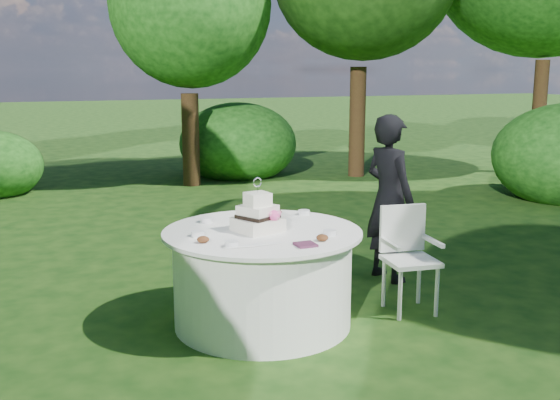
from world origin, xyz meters
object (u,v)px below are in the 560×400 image
object	(u,v)px
guest	(389,198)
chair	(407,250)
napkins	(305,245)
table	(263,277)
cake	(258,217)

from	to	relation	value
guest	chair	bearing A→B (deg)	147.76
napkins	chair	size ratio (longest dim) A/B	0.16
napkins	guest	world-z (taller)	guest
napkins	table	distance (m)	0.68
table	cake	distance (m)	0.50
guest	table	distance (m)	1.71
cake	table	bearing A→B (deg)	8.48
cake	chair	xyz separation A→B (m)	(1.28, -0.14, -0.37)
napkins	cake	size ratio (longest dim) A/B	0.33
table	cake	xyz separation A→B (m)	(-0.04, -0.01, 0.50)
table	chair	world-z (taller)	chair
guest	cake	bearing A→B (deg)	100.15
guest	table	xyz separation A→B (m)	(-1.54, -0.62, -0.41)
napkins	guest	xyz separation A→B (m)	(1.41, 1.17, 0.02)
napkins	cake	xyz separation A→B (m)	(-0.16, 0.54, 0.10)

